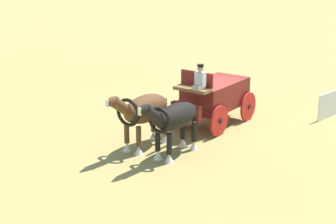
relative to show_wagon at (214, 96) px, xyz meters
name	(u,v)px	position (x,y,z in m)	size (l,w,h in m)	color
ground_plane	(215,124)	(-0.13, -0.05, -1.19)	(220.00, 220.00, 0.00)	#9E8C4C
show_wagon	(214,96)	(0.00, 0.00, 0.00)	(5.77, 2.88, 2.77)	maroon
draft_horse_near	(174,119)	(3.23, 1.83, 0.13)	(3.06, 1.54, 2.18)	black
draft_horse_off	(144,111)	(3.64, 0.59, 0.18)	(3.12, 1.63, 2.23)	brown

